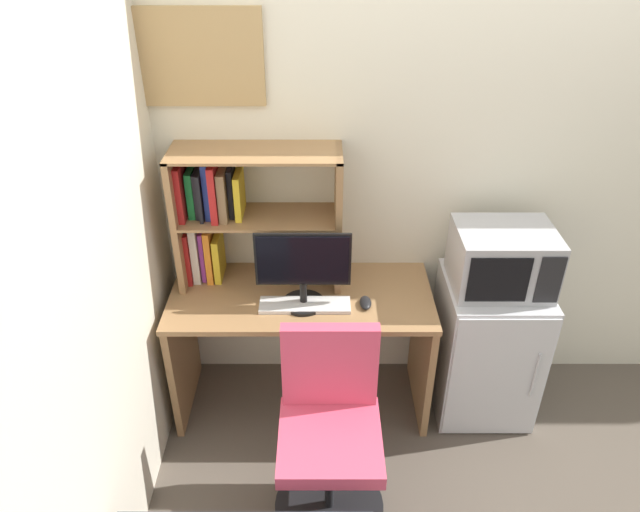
{
  "coord_description": "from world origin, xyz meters",
  "views": [
    {
      "loc": [
        -0.78,
        -2.74,
        2.49
      ],
      "look_at": [
        -0.78,
        -0.33,
        1.0
      ],
      "focal_mm": 32.88,
      "sensor_mm": 36.0,
      "label": 1
    }
  ],
  "objects_px": {
    "mini_fridge": "(485,346)",
    "microwave": "(502,259)",
    "hutch_bookshelf": "(231,211)",
    "monitor": "(302,267)",
    "computer_mouse": "(365,303)",
    "wall_corkboard": "(189,58)",
    "desk_chair": "(329,439)",
    "keyboard": "(304,305)"
  },
  "relations": [
    {
      "from": "monitor",
      "to": "keyboard",
      "type": "xyz_separation_m",
      "value": [
        0.01,
        -0.02,
        -0.21
      ]
    },
    {
      "from": "hutch_bookshelf",
      "to": "mini_fridge",
      "type": "relative_size",
      "value": 1.03
    },
    {
      "from": "hutch_bookshelf",
      "to": "wall_corkboard",
      "type": "height_order",
      "value": "wall_corkboard"
    },
    {
      "from": "microwave",
      "to": "hutch_bookshelf",
      "type": "bearing_deg",
      "value": 173.03
    },
    {
      "from": "monitor",
      "to": "microwave",
      "type": "bearing_deg",
      "value": 4.89
    },
    {
      "from": "monitor",
      "to": "computer_mouse",
      "type": "xyz_separation_m",
      "value": [
        0.31,
        -0.01,
        -0.21
      ]
    },
    {
      "from": "desk_chair",
      "to": "keyboard",
      "type": "bearing_deg",
      "value": 102.25
    },
    {
      "from": "hutch_bookshelf",
      "to": "mini_fridge",
      "type": "xyz_separation_m",
      "value": [
        1.34,
        -0.17,
        -0.74
      ]
    },
    {
      "from": "monitor",
      "to": "wall_corkboard",
      "type": "bearing_deg",
      "value": 143.95
    },
    {
      "from": "computer_mouse",
      "to": "microwave",
      "type": "relative_size",
      "value": 0.23
    },
    {
      "from": "keyboard",
      "to": "mini_fridge",
      "type": "distance_m",
      "value": 1.04
    },
    {
      "from": "computer_mouse",
      "to": "wall_corkboard",
      "type": "distance_m",
      "value": 1.42
    },
    {
      "from": "keyboard",
      "to": "microwave",
      "type": "xyz_separation_m",
      "value": [
        0.97,
        0.11,
        0.2
      ]
    },
    {
      "from": "keyboard",
      "to": "wall_corkboard",
      "type": "relative_size",
      "value": 0.67
    },
    {
      "from": "hutch_bookshelf",
      "to": "computer_mouse",
      "type": "height_order",
      "value": "hutch_bookshelf"
    },
    {
      "from": "computer_mouse",
      "to": "mini_fridge",
      "type": "bearing_deg",
      "value": 7.94
    },
    {
      "from": "monitor",
      "to": "mini_fridge",
      "type": "bearing_deg",
      "value": 4.72
    },
    {
      "from": "computer_mouse",
      "to": "microwave",
      "type": "distance_m",
      "value": 0.71
    },
    {
      "from": "mini_fridge",
      "to": "microwave",
      "type": "xyz_separation_m",
      "value": [
        0.0,
        0.0,
        0.56
      ]
    },
    {
      "from": "microwave",
      "to": "desk_chair",
      "type": "bearing_deg",
      "value": -142.74
    },
    {
      "from": "mini_fridge",
      "to": "hutch_bookshelf",
      "type": "bearing_deg",
      "value": 172.9
    },
    {
      "from": "keyboard",
      "to": "mini_fridge",
      "type": "height_order",
      "value": "mini_fridge"
    },
    {
      "from": "mini_fridge",
      "to": "microwave",
      "type": "relative_size",
      "value": 1.69
    },
    {
      "from": "keyboard",
      "to": "hutch_bookshelf",
      "type": "bearing_deg",
      "value": 143.32
    },
    {
      "from": "keyboard",
      "to": "desk_chair",
      "type": "xyz_separation_m",
      "value": [
        0.12,
        -0.54,
        -0.34
      ]
    },
    {
      "from": "hutch_bookshelf",
      "to": "desk_chair",
      "type": "relative_size",
      "value": 0.88
    },
    {
      "from": "keyboard",
      "to": "microwave",
      "type": "height_order",
      "value": "microwave"
    },
    {
      "from": "hutch_bookshelf",
      "to": "microwave",
      "type": "bearing_deg",
      "value": -6.97
    },
    {
      "from": "keyboard",
      "to": "computer_mouse",
      "type": "distance_m",
      "value": 0.3
    },
    {
      "from": "mini_fridge",
      "to": "desk_chair",
      "type": "bearing_deg",
      "value": -142.86
    },
    {
      "from": "mini_fridge",
      "to": "monitor",
      "type": "bearing_deg",
      "value": -175.28
    },
    {
      "from": "hutch_bookshelf",
      "to": "keyboard",
      "type": "xyz_separation_m",
      "value": [
        0.36,
        -0.27,
        -0.38
      ]
    },
    {
      "from": "mini_fridge",
      "to": "microwave",
      "type": "height_order",
      "value": "microwave"
    },
    {
      "from": "computer_mouse",
      "to": "microwave",
      "type": "xyz_separation_m",
      "value": [
        0.67,
        0.1,
        0.2
      ]
    },
    {
      "from": "hutch_bookshelf",
      "to": "wall_corkboard",
      "type": "relative_size",
      "value": 1.22
    },
    {
      "from": "keyboard",
      "to": "computer_mouse",
      "type": "bearing_deg",
      "value": 2.13
    },
    {
      "from": "monitor",
      "to": "wall_corkboard",
      "type": "relative_size",
      "value": 0.69
    },
    {
      "from": "microwave",
      "to": "mini_fridge",
      "type": "bearing_deg",
      "value": -90.14
    },
    {
      "from": "mini_fridge",
      "to": "wall_corkboard",
      "type": "bearing_deg",
      "value": 168.99
    },
    {
      "from": "hutch_bookshelf",
      "to": "wall_corkboard",
      "type": "xyz_separation_m",
      "value": [
        -0.15,
        0.12,
        0.72
      ]
    },
    {
      "from": "mini_fridge",
      "to": "microwave",
      "type": "distance_m",
      "value": 0.56
    },
    {
      "from": "monitor",
      "to": "computer_mouse",
      "type": "relative_size",
      "value": 4.2
    }
  ]
}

